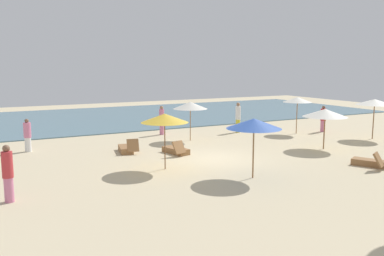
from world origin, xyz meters
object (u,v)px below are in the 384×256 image
object	(u,v)px
lounger_1	(371,163)
lounger_2	(126,149)
umbrella_0	(297,100)
person_4	(162,120)
umbrella_2	(325,113)
umbrella_5	(165,118)
person_1	(8,173)
person_0	(238,117)
lounger_0	(176,150)
umbrella_3	(375,102)
umbrella_1	(254,124)
person_2	(27,135)
umbrella_4	(190,105)
person_3	(323,119)

from	to	relation	value
lounger_1	lounger_2	size ratio (longest dim) A/B	1.01
umbrella_0	person_4	bearing A→B (deg)	155.23
umbrella_0	lounger_1	distance (m)	8.90
umbrella_2	umbrella_5	size ratio (longest dim) A/B	0.97
person_1	person_0	bearing A→B (deg)	29.70
lounger_0	umbrella_3	bearing A→B (deg)	-7.81
lounger_2	person_1	size ratio (longest dim) A/B	0.93
lounger_2	umbrella_1	bearing A→B (deg)	-67.65
lounger_2	person_2	world-z (taller)	person_2
umbrella_5	lounger_0	distance (m)	3.62
umbrella_0	person_4	xyz separation A→B (m)	(-7.73, 3.57, -1.22)
person_2	umbrella_5	bearing A→B (deg)	-54.05
umbrella_1	umbrella_5	xyz separation A→B (m)	(-2.44, 2.80, 0.04)
umbrella_4	person_4	distance (m)	2.92
umbrella_0	umbrella_5	world-z (taller)	umbrella_5
umbrella_5	lounger_0	xyz separation A→B (m)	(1.71, 2.52, -1.97)
umbrella_3	person_4	world-z (taller)	umbrella_3
umbrella_1	person_4	size ratio (longest dim) A/B	1.28
umbrella_3	lounger_0	world-z (taller)	umbrella_3
umbrella_1	lounger_1	bearing A→B (deg)	-9.21
person_1	person_3	distance (m)	19.99
umbrella_4	umbrella_2	bearing A→B (deg)	-46.74
umbrella_4	lounger_0	xyz separation A→B (m)	(-2.26, -2.84, -1.85)
person_0	person_4	world-z (taller)	person_0
person_4	umbrella_1	bearing A→B (deg)	-94.72
umbrella_1	umbrella_3	xyz separation A→B (m)	(11.28, 3.66, 0.06)
lounger_0	person_3	bearing A→B (deg)	8.33
umbrella_2	lounger_1	distance (m)	4.22
lounger_1	person_1	world-z (taller)	person_1
umbrella_0	person_1	bearing A→B (deg)	-160.85
umbrella_5	person_4	world-z (taller)	umbrella_5
lounger_1	person_3	distance (m)	9.41
umbrella_1	lounger_0	distance (m)	5.70
umbrella_5	lounger_1	size ratio (longest dim) A/B	1.35
person_2	person_3	size ratio (longest dim) A/B	0.98
person_2	person_4	size ratio (longest dim) A/B	0.92
umbrella_1	person_4	world-z (taller)	umbrella_1
umbrella_0	lounger_0	xyz separation A→B (m)	(-9.36, -1.91, -1.97)
umbrella_1	person_0	xyz separation A→B (m)	(5.59, 9.31, -1.12)
umbrella_0	person_3	world-z (taller)	umbrella_0
umbrella_1	umbrella_3	distance (m)	11.86
lounger_0	person_1	bearing A→B (deg)	-152.54
umbrella_0	umbrella_5	size ratio (longest dim) A/B	0.99
umbrella_2	lounger_0	xyz separation A→B (m)	(-7.28, 2.48, -1.70)
umbrella_1	person_2	bearing A→B (deg)	127.60
umbrella_1	person_2	xyz separation A→B (m)	(-7.09, 9.20, -1.28)
umbrella_2	lounger_0	size ratio (longest dim) A/B	1.31
umbrella_2	umbrella_1	bearing A→B (deg)	-156.62
umbrella_0	person_0	xyz separation A→B (m)	(-3.04, 2.09, -1.16)
umbrella_3	person_0	size ratio (longest dim) A/B	1.21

